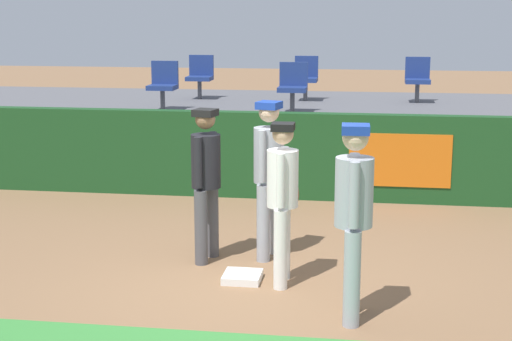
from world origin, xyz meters
The scene contains 13 objects.
ground_plane centered at (0.00, 0.00, 0.00)m, with size 60.00×60.00×0.00m, color #846042.
first_base centered at (-0.09, 0.10, 0.04)m, with size 0.40×0.40×0.08m, color white.
player_fielder_home centered at (0.34, 0.08, 0.99)m, with size 0.33×0.54×1.72m.
player_runner_visitor centered at (1.09, -0.79, 1.07)m, with size 0.36×0.52×1.85m.
player_coach_visitor centered at (0.08, 0.94, 1.06)m, with size 0.42×0.50×1.83m.
player_umpire centered at (-0.61, 0.72, 1.02)m, with size 0.40×0.48×1.76m.
field_wall centered at (0.01, 3.85, 0.66)m, with size 18.00×0.26×1.33m.
bleacher_platform centered at (0.00, 6.42, 0.57)m, with size 18.00×4.80×1.14m, color #59595E.
seat_back_center centered at (-0.01, 7.09, 1.61)m, with size 0.45×0.44×0.84m.
seat_back_right centered at (2.08, 7.09, 1.61)m, with size 0.46×0.44×0.84m.
seat_front_left centered at (-2.33, 5.29, 1.61)m, with size 0.47×0.44×0.84m.
seat_front_center centered at (-0.08, 5.29, 1.61)m, with size 0.48×0.44×0.84m.
seat_back_left centered at (-2.07, 7.09, 1.61)m, with size 0.48×0.44×0.84m.
Camera 1 is at (1.20, -7.65, 2.85)m, focal length 54.12 mm.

